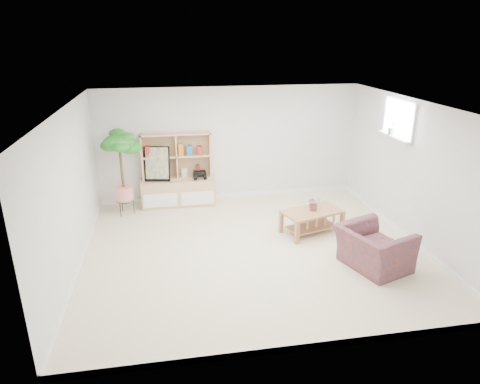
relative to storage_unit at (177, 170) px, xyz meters
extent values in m
cube|color=beige|center=(1.13, -2.24, -0.76)|extent=(5.50, 5.00, 0.01)
cube|color=white|center=(1.13, -2.24, 1.64)|extent=(5.50, 5.00, 0.01)
cube|color=white|center=(1.13, 0.26, 0.44)|extent=(5.50, 0.01, 2.40)
cube|color=white|center=(1.13, -4.74, 0.44)|extent=(5.50, 0.01, 2.40)
cube|color=white|center=(-1.62, -2.24, 0.44)|extent=(0.01, 5.00, 2.40)
cube|color=white|center=(3.88, -2.24, 0.44)|extent=(0.01, 5.00, 2.40)
cube|color=white|center=(3.80, -1.64, 0.92)|extent=(0.14, 1.00, 0.04)
imported|color=#174C22|center=(2.34, -1.76, -0.20)|extent=(0.24, 0.21, 0.26)
imported|color=navy|center=(2.84, -3.12, -0.39)|extent=(1.14, 1.22, 0.73)
imported|color=#166B1E|center=(3.80, -1.51, 1.07)|extent=(0.17, 0.15, 0.24)
camera|label=1|loc=(-0.17, -8.49, 2.63)|focal=32.00mm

